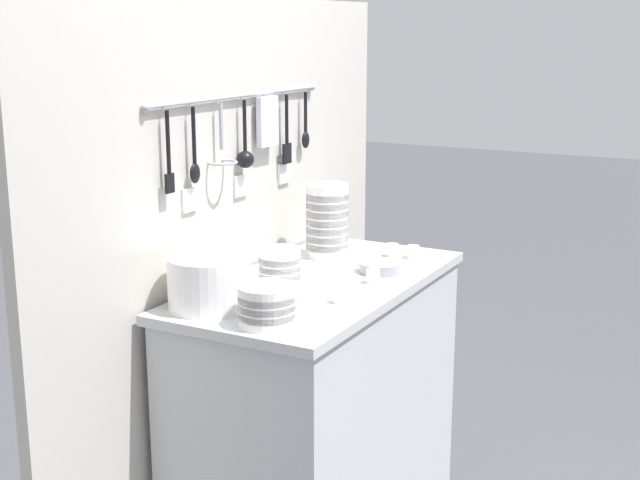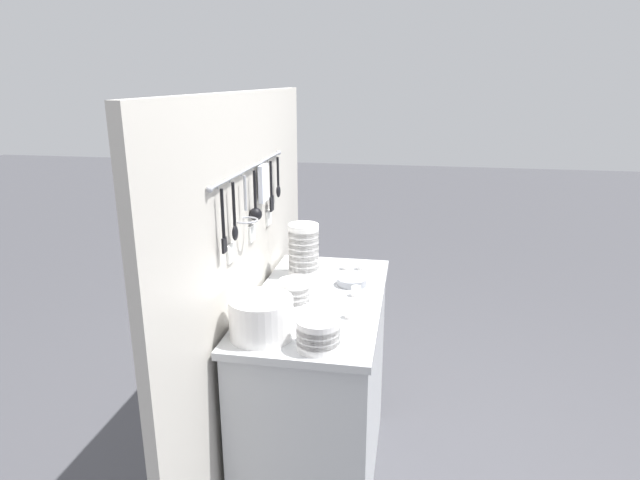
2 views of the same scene
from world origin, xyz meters
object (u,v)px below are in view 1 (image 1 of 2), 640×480
bowl_stack_nested_right (267,305)px  cup_back_right (303,305)px  cup_by_caddy (341,296)px  cup_back_left (373,276)px  plate_stack (210,282)px  steel_mixing_bowl (380,267)px  cup_mid_row (413,252)px  cup_edge_near (392,250)px  bowl_stack_wide_centre (327,221)px  bowl_stack_short_front (280,267)px

bowl_stack_nested_right → cup_back_right: bearing=-13.1°
cup_by_caddy → cup_back_left: bearing=0.8°
plate_stack → cup_back_right: plate_stack is taller
steel_mixing_bowl → cup_mid_row: 0.22m
cup_edge_near → cup_back_right: same height
bowl_stack_wide_centre → bowl_stack_short_front: 0.39m
cup_back_left → cup_back_right: same height
steel_mixing_bowl → cup_mid_row: cup_mid_row is taller
bowl_stack_short_front → cup_back_left: size_ratio=2.96×
bowl_stack_nested_right → cup_edge_near: size_ratio=3.54×
bowl_stack_nested_right → cup_by_caddy: bearing=-17.3°
cup_back_left → cup_mid_row: same height
bowl_stack_nested_right → steel_mixing_bowl: bearing=-4.3°
bowl_stack_nested_right → cup_back_left: bearing=-9.2°
bowl_stack_wide_centre → cup_back_right: 0.64m
cup_back_right → cup_mid_row: (0.71, -0.04, 0.00)m
cup_edge_near → cup_by_caddy: bearing=-171.4°
bowl_stack_wide_centre → cup_mid_row: bowl_stack_wide_centre is taller
bowl_stack_wide_centre → cup_back_right: (-0.59, -0.23, -0.10)m
plate_stack → cup_back_right: (0.08, -0.26, -0.05)m
bowl_stack_short_front → steel_mixing_bowl: bearing=-36.7°
bowl_stack_wide_centre → cup_mid_row: size_ratio=5.78×
cup_back_right → steel_mixing_bowl: bearing=-1.7°
bowl_stack_wide_centre → cup_edge_near: 0.25m
bowl_stack_nested_right → cup_edge_near: (0.84, 0.00, -0.03)m
bowl_stack_nested_right → cup_back_left: (0.50, -0.08, -0.03)m
cup_edge_near → steel_mixing_bowl: bearing=-166.9°
bowl_stack_short_front → steel_mixing_bowl: (0.28, -0.21, -0.04)m
bowl_stack_short_front → cup_back_right: (-0.21, -0.20, -0.04)m
cup_back_left → cup_edge_near: (0.34, 0.08, 0.00)m
bowl_stack_nested_right → plate_stack: (0.05, 0.22, 0.02)m
steel_mixing_bowl → bowl_stack_short_front: bearing=143.3°
steel_mixing_bowl → cup_mid_row: bearing=-6.4°
cup_back_left → plate_stack: bearing=145.6°
bowl_stack_short_front → cup_edge_near: size_ratio=2.96×
plate_stack → cup_back_right: size_ratio=5.42×
cup_back_left → cup_back_right: (-0.36, 0.05, 0.00)m
bowl_stack_wide_centre → plate_stack: bowl_stack_wide_centre is taller
bowl_stack_short_front → bowl_stack_nested_right: (-0.34, -0.16, -0.00)m
bowl_stack_nested_right → cup_back_right: bowl_stack_nested_right is taller
cup_back_right → cup_by_caddy: 0.14m
plate_stack → cup_by_caddy: (0.21, -0.31, -0.05)m
plate_stack → cup_back_left: plate_stack is taller
bowl_stack_wide_centre → steel_mixing_bowl: (-0.10, -0.25, -0.11)m
plate_stack → cup_back_left: (0.44, -0.30, -0.05)m
bowl_stack_nested_right → cup_back_right: (0.14, -0.03, -0.03)m
bowl_stack_nested_right → cup_edge_near: bowl_stack_nested_right is taller
cup_back_right → cup_mid_row: 0.71m
plate_stack → cup_back_right: bearing=-72.0°
steel_mixing_bowl → cup_edge_near: 0.22m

